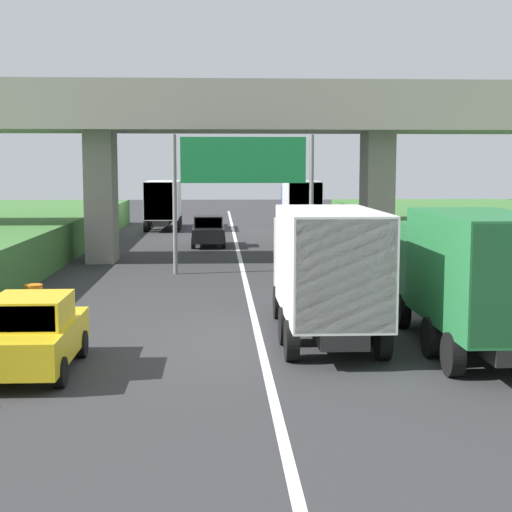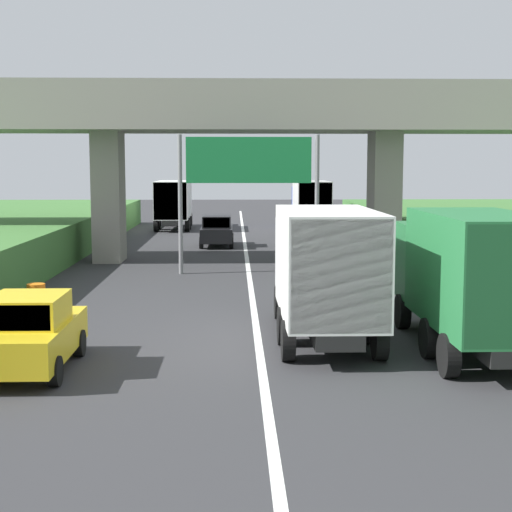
{
  "view_description": "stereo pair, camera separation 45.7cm",
  "coord_description": "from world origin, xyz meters",
  "px_view_note": "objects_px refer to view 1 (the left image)",
  "views": [
    {
      "loc": [
        -1.06,
        -3.09,
        4.54
      ],
      "look_at": [
        0.0,
        18.58,
        2.0
      ],
      "focal_mm": 54.62,
      "sensor_mm": 36.0,
      "label": 1
    },
    {
      "loc": [
        -0.61,
        -3.11,
        4.54
      ],
      "look_at": [
        0.0,
        18.58,
        2.0
      ],
      "focal_mm": 54.62,
      "sensor_mm": 36.0,
      "label": 2
    }
  ],
  "objects_px": {
    "truck_blue": "(300,202)",
    "car_black": "(209,231)",
    "truck_silver": "(325,266)",
    "construction_barrel_3": "(34,299)",
    "truck_white": "(164,202)",
    "overhead_highway_sign": "(243,170)",
    "car_yellow": "(33,334)",
    "truck_green": "(470,273)"
  },
  "relations": [
    {
      "from": "truck_white",
      "to": "construction_barrel_3",
      "type": "xyz_separation_m",
      "value": [
        -1.84,
        -31.67,
        -1.47
      ]
    },
    {
      "from": "car_black",
      "to": "car_yellow",
      "type": "height_order",
      "value": "same"
    },
    {
      "from": "truck_blue",
      "to": "car_black",
      "type": "bearing_deg",
      "value": -119.26
    },
    {
      "from": "truck_blue",
      "to": "overhead_highway_sign",
      "type": "bearing_deg",
      "value": -102.01
    },
    {
      "from": "truck_silver",
      "to": "construction_barrel_3",
      "type": "bearing_deg",
      "value": 155.07
    },
    {
      "from": "truck_green",
      "to": "truck_blue",
      "type": "xyz_separation_m",
      "value": [
        -0.26,
        36.52,
        0.0
      ]
    },
    {
      "from": "truck_blue",
      "to": "car_black",
      "type": "relative_size",
      "value": 1.78
    },
    {
      "from": "car_yellow",
      "to": "truck_silver",
      "type": "bearing_deg",
      "value": 23.72
    },
    {
      "from": "truck_silver",
      "to": "car_black",
      "type": "xyz_separation_m",
      "value": [
        -3.3,
        23.61,
        -1.08
      ]
    },
    {
      "from": "overhead_highway_sign",
      "to": "car_black",
      "type": "xyz_separation_m",
      "value": [
        -1.59,
        11.14,
        -3.47
      ]
    },
    {
      "from": "truck_white",
      "to": "truck_blue",
      "type": "bearing_deg",
      "value": -3.48
    },
    {
      "from": "overhead_highway_sign",
      "to": "truck_white",
      "type": "bearing_deg",
      "value": 101.95
    },
    {
      "from": "truck_green",
      "to": "car_yellow",
      "type": "height_order",
      "value": "truck_green"
    },
    {
      "from": "truck_white",
      "to": "car_yellow",
      "type": "distance_m",
      "value": 38.62
    },
    {
      "from": "truck_white",
      "to": "car_yellow",
      "type": "relative_size",
      "value": 1.78
    },
    {
      "from": "car_black",
      "to": "construction_barrel_3",
      "type": "relative_size",
      "value": 4.56
    },
    {
      "from": "truck_white",
      "to": "car_black",
      "type": "bearing_deg",
      "value": -74.59
    },
    {
      "from": "overhead_highway_sign",
      "to": "truck_silver",
      "type": "bearing_deg",
      "value": -82.22
    },
    {
      "from": "truck_green",
      "to": "truck_silver",
      "type": "relative_size",
      "value": 1.0
    },
    {
      "from": "overhead_highway_sign",
      "to": "construction_barrel_3",
      "type": "xyz_separation_m",
      "value": [
        -6.73,
        -8.55,
        -3.87
      ]
    },
    {
      "from": "overhead_highway_sign",
      "to": "construction_barrel_3",
      "type": "relative_size",
      "value": 6.53
    },
    {
      "from": "overhead_highway_sign",
      "to": "construction_barrel_3",
      "type": "bearing_deg",
      "value": -128.23
    },
    {
      "from": "overhead_highway_sign",
      "to": "car_yellow",
      "type": "height_order",
      "value": "overhead_highway_sign"
    },
    {
      "from": "overhead_highway_sign",
      "to": "truck_blue",
      "type": "xyz_separation_m",
      "value": [
        4.79,
        22.54,
        -2.39
      ]
    },
    {
      "from": "car_black",
      "to": "construction_barrel_3",
      "type": "height_order",
      "value": "car_black"
    },
    {
      "from": "overhead_highway_sign",
      "to": "truck_white",
      "type": "xyz_separation_m",
      "value": [
        -4.89,
        23.13,
        -2.39
      ]
    },
    {
      "from": "truck_green",
      "to": "truck_silver",
      "type": "height_order",
      "value": "same"
    },
    {
      "from": "truck_white",
      "to": "car_yellow",
      "type": "bearing_deg",
      "value": -90.35
    },
    {
      "from": "truck_silver",
      "to": "truck_blue",
      "type": "height_order",
      "value": "same"
    },
    {
      "from": "overhead_highway_sign",
      "to": "truck_green",
      "type": "relative_size",
      "value": 0.81
    },
    {
      "from": "car_black",
      "to": "car_yellow",
      "type": "bearing_deg",
      "value": -97.58
    },
    {
      "from": "truck_green",
      "to": "car_black",
      "type": "xyz_separation_m",
      "value": [
        -6.64,
        25.12,
        -1.08
      ]
    },
    {
      "from": "truck_green",
      "to": "car_black",
      "type": "bearing_deg",
      "value": 104.82
    },
    {
      "from": "truck_silver",
      "to": "truck_white",
      "type": "bearing_deg",
      "value": 100.5
    },
    {
      "from": "car_yellow",
      "to": "car_black",
      "type": "bearing_deg",
      "value": 82.42
    },
    {
      "from": "truck_silver",
      "to": "construction_barrel_3",
      "type": "distance_m",
      "value": 9.42
    },
    {
      "from": "truck_green",
      "to": "truck_white",
      "type": "xyz_separation_m",
      "value": [
        -9.95,
        37.11,
        0.0
      ]
    },
    {
      "from": "overhead_highway_sign",
      "to": "truck_blue",
      "type": "bearing_deg",
      "value": 77.99
    },
    {
      "from": "truck_green",
      "to": "truck_white",
      "type": "height_order",
      "value": "same"
    },
    {
      "from": "truck_silver",
      "to": "car_yellow",
      "type": "bearing_deg",
      "value": -156.28
    },
    {
      "from": "car_black",
      "to": "construction_barrel_3",
      "type": "xyz_separation_m",
      "value": [
        -5.14,
        -19.69,
        -0.4
      ]
    },
    {
      "from": "truck_silver",
      "to": "overhead_highway_sign",
      "type": "bearing_deg",
      "value": 97.78
    }
  ]
}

